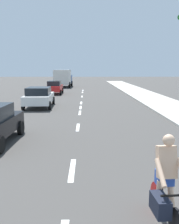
# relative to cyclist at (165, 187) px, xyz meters

# --- Properties ---
(ground_plane) EXTENTS (160.00, 160.00, 0.00)m
(ground_plane) POSITION_rel_cyclist_xyz_m (-1.87, 14.87, -0.83)
(ground_plane) COLOR #423F3D
(sidewalk_strip) EXTENTS (3.60, 80.00, 0.14)m
(sidewalk_strip) POSITION_rel_cyclist_xyz_m (5.11, 16.87, -0.76)
(sidewalk_strip) COLOR #B2ADA3
(sidewalk_strip) RESTS_ON ground
(lane_stripe_2) EXTENTS (0.16, 1.80, 0.01)m
(lane_stripe_2) POSITION_rel_cyclist_xyz_m (-1.87, 2.93, -0.83)
(lane_stripe_2) COLOR white
(lane_stripe_2) RESTS_ON ground
(lane_stripe_3) EXTENTS (0.16, 1.80, 0.01)m
(lane_stripe_3) POSITION_rel_cyclist_xyz_m (-1.87, 8.67, -0.83)
(lane_stripe_3) COLOR white
(lane_stripe_3) RESTS_ON ground
(lane_stripe_4) EXTENTS (0.16, 1.80, 0.01)m
(lane_stripe_4) POSITION_rel_cyclist_xyz_m (-1.87, 13.20, -0.83)
(lane_stripe_4) COLOR white
(lane_stripe_4) RESTS_ON ground
(lane_stripe_5) EXTENTS (0.16, 1.80, 0.01)m
(lane_stripe_5) POSITION_rel_cyclist_xyz_m (-1.87, 15.63, -0.83)
(lane_stripe_5) COLOR white
(lane_stripe_5) RESTS_ON ground
(lane_stripe_6) EXTENTS (0.16, 1.80, 0.01)m
(lane_stripe_6) POSITION_rel_cyclist_xyz_m (-1.87, 18.44, -0.83)
(lane_stripe_6) COLOR white
(lane_stripe_6) RESTS_ON ground
(lane_stripe_7) EXTENTS (0.16, 1.80, 0.01)m
(lane_stripe_7) POSITION_rel_cyclist_xyz_m (-1.87, 23.82, -0.83)
(lane_stripe_7) COLOR white
(lane_stripe_7) RESTS_ON ground
(lane_stripe_8) EXTENTS (0.16, 1.80, 0.01)m
(lane_stripe_8) POSITION_rel_cyclist_xyz_m (-1.87, 28.99, -0.83)
(lane_stripe_8) COLOR white
(lane_stripe_8) RESTS_ON ground
(lane_stripe_9) EXTENTS (0.16, 1.80, 0.01)m
(lane_stripe_9) POSITION_rel_cyclist_xyz_m (-1.87, 32.13, -0.83)
(lane_stripe_9) COLOR white
(lane_stripe_9) RESTS_ON ground
(cyclist) EXTENTS (0.65, 1.71, 1.82)m
(cyclist) POSITION_rel_cyclist_xyz_m (0.00, 0.00, 0.00)
(cyclist) COLOR black
(cyclist) RESTS_ON ground
(parked_car_white) EXTENTS (2.24, 4.65, 1.57)m
(parked_car_white) POSITION_rel_cyclist_xyz_m (-5.12, 15.93, 0.01)
(parked_car_white) COLOR white
(parked_car_white) RESTS_ON ground
(parked_car_red) EXTENTS (1.83, 3.91, 1.57)m
(parked_car_red) POSITION_rel_cyclist_xyz_m (-5.17, 26.62, 0.00)
(parked_car_red) COLOR red
(parked_car_red) RESTS_ON ground
(delivery_truck) EXTENTS (2.86, 6.33, 2.80)m
(delivery_truck) POSITION_rel_cyclist_xyz_m (-5.17, 38.67, 0.67)
(delivery_truck) COLOR #23478C
(delivery_truck) RESTS_ON ground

